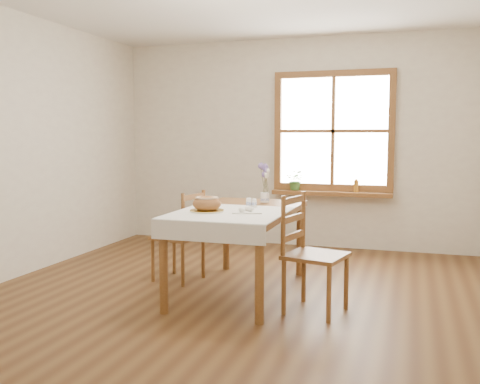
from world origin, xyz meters
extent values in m
plane|color=brown|center=(0.00, 0.00, 0.00)|extent=(5.00, 5.00, 0.00)
cube|color=silver|center=(0.00, 2.50, 1.30)|extent=(4.50, 0.10, 2.60)
cube|color=silver|center=(0.00, -2.50, 1.30)|extent=(4.50, 0.10, 2.60)
cube|color=silver|center=(-2.25, 0.00, 1.30)|extent=(0.10, 5.00, 2.60)
cube|color=brown|center=(0.50, 2.46, 2.14)|extent=(1.46, 0.08, 0.08)
cube|color=brown|center=(0.50, 2.46, 0.76)|extent=(1.46, 0.08, 0.08)
cube|color=brown|center=(-0.19, 2.46, 1.45)|extent=(0.08, 0.08, 1.30)
cube|color=brown|center=(1.19, 2.46, 1.45)|extent=(0.08, 0.08, 1.30)
cube|color=brown|center=(0.50, 2.46, 1.45)|extent=(0.04, 0.06, 1.30)
cube|color=brown|center=(0.50, 2.46, 1.45)|extent=(1.30, 0.06, 0.04)
cube|color=white|center=(0.50, 2.49, 1.45)|extent=(1.30, 0.01, 1.30)
cube|color=brown|center=(0.50, 2.40, 0.69)|extent=(1.46, 0.20, 0.05)
cube|color=brown|center=(0.00, 0.30, 0.72)|extent=(0.90, 1.60, 0.05)
cylinder|color=brown|center=(-0.39, -0.44, 0.35)|extent=(0.07, 0.07, 0.70)
cylinder|color=brown|center=(0.39, -0.44, 0.35)|extent=(0.07, 0.07, 0.70)
cylinder|color=brown|center=(-0.39, 1.04, 0.35)|extent=(0.07, 0.07, 0.70)
cylinder|color=brown|center=(0.39, 1.04, 0.35)|extent=(0.07, 0.07, 0.70)
cube|color=silver|center=(0.00, 0.00, 0.76)|extent=(0.91, 0.99, 0.01)
cylinder|color=white|center=(-0.19, -0.02, 0.77)|extent=(0.36, 0.36, 0.01)
ellipsoid|color=brown|center=(-0.19, -0.02, 0.84)|extent=(0.24, 0.24, 0.13)
cube|color=silver|center=(0.15, 0.05, 0.77)|extent=(0.29, 0.27, 0.01)
cylinder|color=white|center=(0.11, 0.36, 0.80)|extent=(0.05, 0.05, 0.08)
cylinder|color=white|center=(0.07, 0.32, 0.81)|extent=(0.05, 0.05, 0.09)
cylinder|color=white|center=(0.10, 0.76, 0.80)|extent=(0.10, 0.10, 0.09)
imported|color=#3B6B2B|center=(0.06, 2.40, 0.81)|extent=(0.25, 0.27, 0.20)
cylinder|color=#A86F1F|center=(0.80, 2.40, 0.79)|extent=(0.06, 0.06, 0.16)
camera|label=1|loc=(1.44, -4.15, 1.39)|focal=40.00mm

